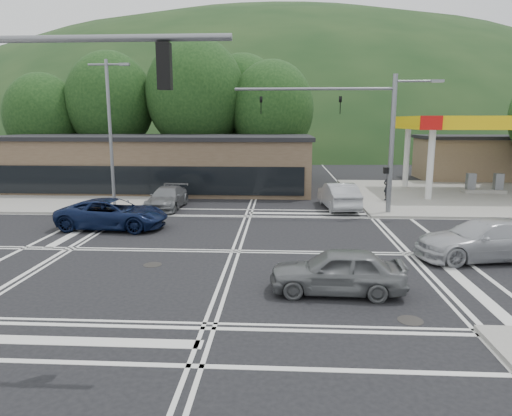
# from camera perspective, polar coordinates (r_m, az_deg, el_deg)

# --- Properties ---
(ground) EXTENTS (120.00, 120.00, 0.00)m
(ground) POSITION_cam_1_polar(r_m,az_deg,el_deg) (19.37, -2.57, -5.44)
(ground) COLOR black
(ground) RESTS_ON ground
(sidewalk_ne) EXTENTS (16.00, 16.00, 0.15)m
(sidewalk_ne) POSITION_cam_1_polar(r_m,az_deg,el_deg) (36.36, 24.27, 1.42)
(sidewalk_ne) COLOR gray
(sidewalk_ne) RESTS_ON ground
(sidewalk_nw) EXTENTS (16.00, 16.00, 0.15)m
(sidewalk_nw) POSITION_cam_1_polar(r_m,az_deg,el_deg) (37.89, -23.36, 1.83)
(sidewalk_nw) COLOR gray
(sidewalk_nw) RESTS_ON ground
(gas_station_canopy) EXTENTS (12.32, 8.34, 5.75)m
(gas_station_canopy) POSITION_cam_1_polar(r_m,az_deg,el_deg) (37.65, 27.18, 9.08)
(gas_station_canopy) COLOR silver
(gas_station_canopy) RESTS_ON ground
(convenience_store) EXTENTS (10.00, 6.00, 3.80)m
(convenience_store) POSITION_cam_1_polar(r_m,az_deg,el_deg) (47.25, 25.82, 5.49)
(convenience_store) COLOR #846B4F
(convenience_store) RESTS_ON ground
(commercial_row) EXTENTS (24.00, 8.00, 4.00)m
(commercial_row) POSITION_cam_1_polar(r_m,az_deg,el_deg) (37.00, -12.40, 5.28)
(commercial_row) COLOR brown
(commercial_row) RESTS_ON ground
(hill_north) EXTENTS (252.00, 126.00, 140.00)m
(hill_north) POSITION_cam_1_polar(r_m,az_deg,el_deg) (108.65, 2.18, 7.97)
(hill_north) COLOR #183417
(hill_north) RESTS_ON ground
(tree_n_a) EXTENTS (8.00, 8.00, 11.75)m
(tree_n_a) POSITION_cam_1_polar(r_m,az_deg,el_deg) (45.40, -17.76, 12.51)
(tree_n_a) COLOR #382619
(tree_n_a) RESTS_ON ground
(tree_n_b) EXTENTS (9.00, 9.00, 12.98)m
(tree_n_b) POSITION_cam_1_polar(r_m,az_deg,el_deg) (43.28, -7.56, 13.89)
(tree_n_b) COLOR #382619
(tree_n_b) RESTS_ON ground
(tree_n_c) EXTENTS (7.60, 7.60, 10.87)m
(tree_n_c) POSITION_cam_1_polar(r_m,az_deg,el_deg) (42.52, 2.01, 12.27)
(tree_n_c) COLOR #382619
(tree_n_c) RESTS_ON ground
(tree_n_d) EXTENTS (6.80, 6.80, 9.76)m
(tree_n_d) POSITION_cam_1_polar(r_m,az_deg,el_deg) (46.91, -25.08, 10.35)
(tree_n_d) COLOR #382619
(tree_n_d) RESTS_ON ground
(tree_n_e) EXTENTS (8.40, 8.40, 11.98)m
(tree_n_e) POSITION_cam_1_polar(r_m,az_deg,el_deg) (46.69, -1.66, 12.94)
(tree_n_e) COLOR #382619
(tree_n_e) RESTS_ON ground
(streetlight_nw) EXTENTS (2.50, 0.25, 9.00)m
(streetlight_nw) POSITION_cam_1_polar(r_m,az_deg,el_deg) (29.37, -17.68, 9.61)
(streetlight_nw) COLOR slate
(streetlight_nw) RESTS_ON ground
(signal_mast_ne) EXTENTS (11.65, 0.30, 8.00)m
(signal_mast_ne) POSITION_cam_1_polar(r_m,az_deg,el_deg) (27.17, 14.10, 9.78)
(signal_mast_ne) COLOR slate
(signal_mast_ne) RESTS_ON ground
(car_blue_west) EXTENTS (5.64, 2.86, 1.53)m
(car_blue_west) POSITION_cam_1_polar(r_m,az_deg,el_deg) (24.36, -17.44, -0.69)
(car_blue_west) COLOR #0D1739
(car_blue_west) RESTS_ON ground
(car_grey_center) EXTENTS (4.34, 1.87, 1.46)m
(car_grey_center) POSITION_cam_1_polar(r_m,az_deg,el_deg) (14.87, 10.11, -7.74)
(car_grey_center) COLOR slate
(car_grey_center) RESTS_ON ground
(car_silver_east) EXTENTS (5.76, 3.03, 1.59)m
(car_silver_east) POSITION_cam_1_polar(r_m,az_deg,el_deg) (20.27, 26.72, -3.54)
(car_silver_east) COLOR #B0B1B7
(car_silver_east) RESTS_ON ground
(car_queue_a) EXTENTS (2.29, 5.16, 1.65)m
(car_queue_a) POSITION_cam_1_polar(r_m,az_deg,el_deg) (28.99, 10.28, 1.54)
(car_queue_a) COLOR #A4A6AB
(car_queue_a) RESTS_ON ground
(car_queue_b) EXTENTS (2.33, 4.84, 1.59)m
(car_queue_b) POSITION_cam_1_polar(r_m,az_deg,el_deg) (37.91, 3.81, 3.80)
(car_queue_b) COLOR silver
(car_queue_b) RESTS_ON ground
(car_northbound) EXTENTS (2.07, 4.75, 1.36)m
(car_northbound) POSITION_cam_1_polar(r_m,az_deg,el_deg) (29.07, -11.03, 1.25)
(car_northbound) COLOR slate
(car_northbound) RESTS_ON ground
(pedestrian) EXTENTS (0.82, 0.72, 1.88)m
(pedestrian) POSITION_cam_1_polar(r_m,az_deg,el_deg) (31.90, 16.16, 2.60)
(pedestrian) COLOR black
(pedestrian) RESTS_ON sidewalk_ne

